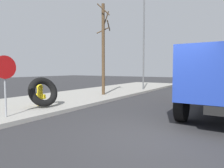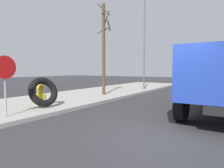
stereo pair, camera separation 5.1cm
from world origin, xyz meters
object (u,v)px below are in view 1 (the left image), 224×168
(dump_truck_green, at_px, (210,71))
(street_light_pole, at_px, (144,45))
(loose_tire, at_px, (43,92))
(bare_tree, at_px, (103,48))
(stop_sign, at_px, (5,75))
(fire_hydrant, at_px, (40,94))

(dump_truck_green, bearing_deg, street_light_pole, 151.13)
(loose_tire, relative_size, bare_tree, 0.23)
(stop_sign, distance_m, bare_tree, 6.84)
(fire_hydrant, bearing_deg, street_light_pole, -5.89)
(stop_sign, distance_m, dump_truck_green, 18.72)
(loose_tire, xyz_separation_m, bare_tree, (4.83, 0.30, 2.26))
(bare_tree, bearing_deg, stop_sign, -174.11)
(fire_hydrant, distance_m, dump_truck_green, 17.01)
(fire_hydrant, relative_size, street_light_pole, 0.13)
(loose_tire, bearing_deg, street_light_pole, -2.86)
(stop_sign, xyz_separation_m, dump_truck_green, (18.28, -4.06, 0.06))
(loose_tire, height_order, dump_truck_green, dump_truck_green)
(bare_tree, bearing_deg, fire_hydrant, 177.91)
(bare_tree, height_order, street_light_pole, street_light_pole)
(stop_sign, relative_size, street_light_pole, 0.29)
(loose_tire, relative_size, stop_sign, 0.63)
(stop_sign, height_order, dump_truck_green, dump_truck_green)
(fire_hydrant, bearing_deg, bare_tree, -2.09)
(loose_tire, bearing_deg, dump_truck_green, -15.09)
(fire_hydrant, xyz_separation_m, stop_sign, (-2.02, -0.85, 0.90))
(stop_sign, bearing_deg, dump_truck_green, -12.52)
(loose_tire, height_order, stop_sign, stop_sign)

